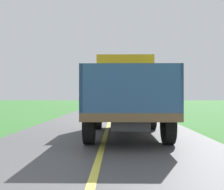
# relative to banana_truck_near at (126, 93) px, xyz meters

# --- Properties ---
(banana_truck_near) EXTENTS (2.38, 5.82, 2.80)m
(banana_truck_near) POSITION_rel_banana_truck_near_xyz_m (0.00, 0.00, 0.00)
(banana_truck_near) COLOR #2D2D30
(banana_truck_near) RESTS_ON road_surface
(banana_truck_far) EXTENTS (2.38, 5.81, 2.80)m
(banana_truck_far) POSITION_rel_banana_truck_near_xyz_m (-0.25, 14.61, -0.01)
(banana_truck_far) COLOR #2D2D30
(banana_truck_far) RESTS_ON road_surface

